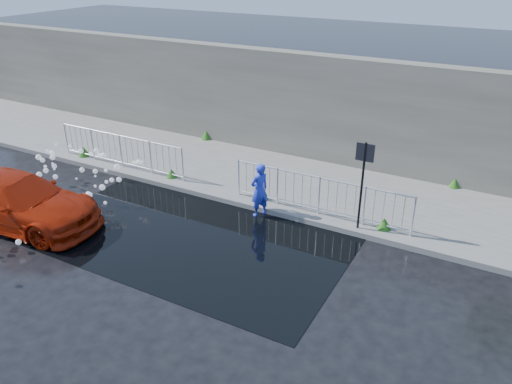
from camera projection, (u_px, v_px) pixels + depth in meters
ground at (154, 248)px, 12.35m from camera, size 90.00×90.00×0.00m
pavement at (251, 173)px, 16.26m from camera, size 30.00×4.00×0.15m
curb at (219, 197)px, 14.68m from camera, size 30.00×0.25×0.16m
retaining_wall at (282, 103)px, 17.21m from camera, size 30.00×0.60×3.50m
puddle at (194, 234)px, 12.92m from camera, size 8.00×5.00×0.01m
sign_post at (363, 172)px, 12.24m from camera, size 0.45×0.06×2.50m
railing_left at (121, 149)px, 16.39m from camera, size 5.05×0.05×1.10m
railing_right at (319, 194)px, 13.39m from camera, size 5.05×0.05×1.10m
weeds at (236, 171)px, 15.88m from camera, size 12.17×3.93×0.35m
water_spray at (44, 185)px, 13.97m from camera, size 3.67×5.62×1.01m
red_car at (17, 201)px, 13.16m from camera, size 4.87×2.45×1.36m
person at (259, 190)px, 13.54m from camera, size 0.58×0.67×1.54m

